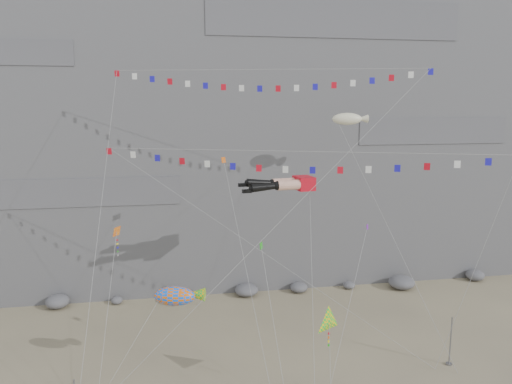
% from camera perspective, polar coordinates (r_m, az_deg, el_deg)
% --- Properties ---
extents(ground, '(120.00, 120.00, 0.00)m').
position_cam_1_polar(ground, '(41.73, 2.77, -20.28)').
color(ground, '#9A8D6A').
rests_on(ground, ground).
extents(cliff, '(80.00, 28.00, 50.00)m').
position_cam_1_polar(cliff, '(67.70, -3.19, 13.37)').
color(cliff, slate).
rests_on(cliff, ground).
extents(talus_boulders, '(60.00, 3.00, 1.20)m').
position_cam_1_polar(talus_boulders, '(56.56, -1.10, -11.16)').
color(talus_boulders, slate).
rests_on(talus_boulders, ground).
extents(anchor_pole_right, '(0.12, 0.12, 4.14)m').
position_cam_1_polar(anchor_pole_right, '(45.09, 21.35, -15.59)').
color(anchor_pole_right, slate).
rests_on(anchor_pole_right, ground).
extents(legs_kite, '(6.83, 15.71, 20.43)m').
position_cam_1_polar(legs_kite, '(43.95, 3.30, 0.89)').
color(legs_kite, red).
rests_on(legs_kite, ground).
extents(flag_banner_upper, '(29.13, 17.53, 31.71)m').
position_cam_1_polar(flag_banner_upper, '(45.53, 1.47, 13.79)').
color(flag_banner_upper, red).
rests_on(flag_banner_upper, ground).
extents(flag_banner_lower, '(30.35, 11.59, 20.65)m').
position_cam_1_polar(flag_banner_lower, '(39.66, 4.98, 4.62)').
color(flag_banner_lower, red).
rests_on(flag_banner_lower, ground).
extents(harlequin_kite, '(2.05, 9.14, 13.83)m').
position_cam_1_polar(harlequin_kite, '(41.14, -15.64, -4.45)').
color(harlequin_kite, red).
rests_on(harlequin_kite, ground).
extents(fish_windsock, '(8.23, 4.25, 9.92)m').
position_cam_1_polar(fish_windsock, '(37.49, -9.28, -11.65)').
color(fish_windsock, orange).
rests_on(fish_windsock, ground).
extents(delta_kite, '(2.19, 3.42, 7.71)m').
position_cam_1_polar(delta_kite, '(35.65, 8.39, -14.49)').
color(delta_kite, yellow).
rests_on(delta_kite, ground).
extents(blimp_windsock, '(6.77, 15.11, 24.60)m').
position_cam_1_polar(blimp_windsock, '(50.24, 10.39, 8.16)').
color(blimp_windsock, '#EAE7C0').
rests_on(blimp_windsock, ground).
extents(small_kite_a, '(2.37, 16.53, 22.62)m').
position_cam_1_polar(small_kite_a, '(44.76, -3.63, 3.18)').
color(small_kite_a, orange).
rests_on(small_kite_a, ground).
extents(small_kite_b, '(7.30, 10.36, 15.69)m').
position_cam_1_polar(small_kite_b, '(45.08, 12.52, -4.32)').
color(small_kite_b, purple).
rests_on(small_kite_b, ground).
extents(small_kite_c, '(1.18, 8.63, 13.17)m').
position_cam_1_polar(small_kite_c, '(37.74, 0.64, -6.46)').
color(small_kite_c, green).
rests_on(small_kite_c, ground).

